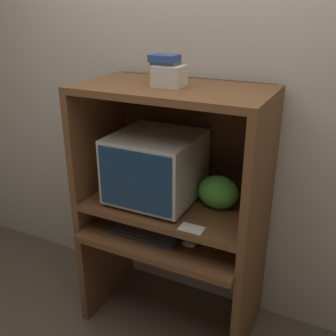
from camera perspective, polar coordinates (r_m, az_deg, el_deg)
The scene contains 11 objects.
wall_back at distance 2.30m, azimuth 4.43°, elevation 9.59°, with size 6.00×0.06×2.60m.
desk_base at distance 2.36m, azimuth 0.26°, elevation -13.73°, with size 0.98×0.60×0.64m.
desk_monitor_shelf at distance 2.20m, azimuth 0.72°, elevation -5.71°, with size 0.98×0.55×0.17m.
hutch_upper at distance 2.05m, azimuth 1.20°, elevation 6.01°, with size 0.98×0.55×0.64m.
crt_monitor at distance 2.14m, azimuth -1.80°, elevation 0.22°, with size 0.45×0.46×0.37m.
keyboard at distance 2.20m, azimuth -3.32°, elevation -9.33°, with size 0.41×0.16×0.03m.
mouse at distance 2.09m, azimuth 3.12°, elevation -10.95°, with size 0.08×0.05×0.03m.
snack_bag at distance 2.10m, azimuth 7.32°, elevation -3.51°, with size 0.22×0.16×0.18m.
book_stack at distance 1.96m, azimuth -0.47°, elevation 14.04°, with size 0.14×0.10×0.15m.
paper_card at distance 1.93m, azimuth 3.46°, elevation -8.77°, with size 0.12×0.08×0.00m.
storage_box at distance 1.95m, azimuth 0.18°, elevation 13.19°, with size 0.14×0.12×0.10m.
Camera 1 is at (0.83, -1.48, 1.82)m, focal length 42.00 mm.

